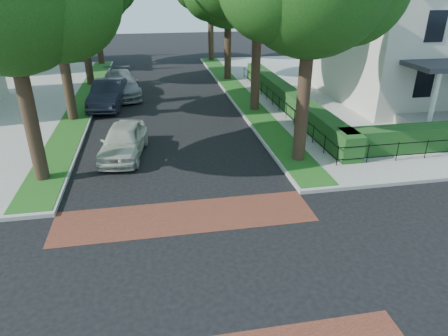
% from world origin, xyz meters
% --- Properties ---
extents(ground, '(120.00, 120.00, 0.00)m').
position_xyz_m(ground, '(0.00, 0.00, 0.00)').
color(ground, black).
rests_on(ground, ground).
extents(sidewalk_ne, '(30.00, 30.00, 0.15)m').
position_xyz_m(sidewalk_ne, '(19.50, 19.00, 0.07)').
color(sidewalk_ne, gray).
rests_on(sidewalk_ne, ground).
extents(crosswalk_far, '(9.00, 2.20, 0.01)m').
position_xyz_m(crosswalk_far, '(0.00, 3.20, 0.01)').
color(crosswalk_far, brown).
rests_on(crosswalk_far, ground).
extents(grass_strip_ne, '(1.60, 29.80, 0.02)m').
position_xyz_m(grass_strip_ne, '(5.40, 19.10, 0.16)').
color(grass_strip_ne, '#1B4D16').
rests_on(grass_strip_ne, sidewalk_ne).
extents(grass_strip_nw, '(1.60, 29.80, 0.02)m').
position_xyz_m(grass_strip_nw, '(-5.40, 19.10, 0.16)').
color(grass_strip_nw, '#1B4D16').
rests_on(grass_strip_nw, sidewalk_nw).
extents(hedge_main_road, '(1.00, 18.00, 1.20)m').
position_xyz_m(hedge_main_road, '(7.70, 15.00, 0.75)').
color(hedge_main_road, '#194A1C').
rests_on(hedge_main_road, sidewalk_ne).
extents(fence_main_road, '(0.06, 18.00, 0.90)m').
position_xyz_m(fence_main_road, '(6.90, 15.00, 0.60)').
color(fence_main_road, black).
rests_on(fence_main_road, sidewalk_ne).
extents(house_victorian, '(13.00, 13.05, 12.48)m').
position_xyz_m(house_victorian, '(17.51, 15.92, 6.02)').
color(house_victorian, silver).
rests_on(house_victorian, sidewalk_ne).
extents(parked_car_front, '(2.43, 4.68, 1.52)m').
position_xyz_m(parked_car_front, '(-2.30, 9.15, 0.76)').
color(parked_car_front, beige).
rests_on(parked_car_front, ground).
extents(parked_car_middle, '(2.47, 5.41, 1.72)m').
position_xyz_m(parked_car_middle, '(-3.60, 17.72, 0.86)').
color(parked_car_middle, '#1F212F').
rests_on(parked_car_middle, ground).
extents(parked_car_rear, '(3.20, 6.15, 1.70)m').
position_xyz_m(parked_car_rear, '(-2.96, 20.43, 0.85)').
color(parked_car_rear, gray).
rests_on(parked_car_rear, ground).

